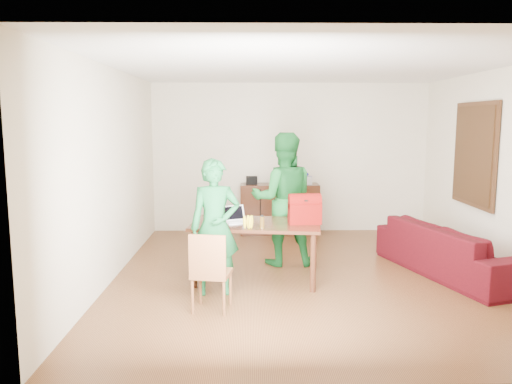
{
  "coord_description": "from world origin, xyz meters",
  "views": [
    {
      "loc": [
        -0.75,
        -6.34,
        2.03
      ],
      "look_at": [
        -0.66,
        0.03,
        1.11
      ],
      "focal_mm": 35.0,
      "sensor_mm": 36.0,
      "label": 1
    }
  ],
  "objects_px": {
    "person_far": "(283,199)",
    "sofa": "(452,249)",
    "person_near": "(215,227)",
    "bottle": "(262,222)",
    "laptop": "(237,220)",
    "chair": "(211,287)",
    "red_bag": "(305,212)",
    "table": "(256,230)"
  },
  "relations": [
    {
      "from": "sofa",
      "to": "bottle",
      "type": "bearing_deg",
      "value": 85.02
    },
    {
      "from": "chair",
      "to": "laptop",
      "type": "height_order",
      "value": "laptop"
    },
    {
      "from": "person_near",
      "to": "bottle",
      "type": "bearing_deg",
      "value": 6.88
    },
    {
      "from": "sofa",
      "to": "laptop",
      "type": "bearing_deg",
      "value": 77.43
    },
    {
      "from": "person_near",
      "to": "person_far",
      "type": "height_order",
      "value": "person_far"
    },
    {
      "from": "chair",
      "to": "sofa",
      "type": "bearing_deg",
      "value": 31.64
    },
    {
      "from": "bottle",
      "to": "red_bag",
      "type": "height_order",
      "value": "red_bag"
    },
    {
      "from": "table",
      "to": "person_far",
      "type": "relative_size",
      "value": 0.91
    },
    {
      "from": "person_far",
      "to": "table",
      "type": "bearing_deg",
      "value": 61.24
    },
    {
      "from": "laptop",
      "to": "sofa",
      "type": "distance_m",
      "value": 2.9
    },
    {
      "from": "chair",
      "to": "person_near",
      "type": "distance_m",
      "value": 0.77
    },
    {
      "from": "red_bag",
      "to": "sofa",
      "type": "bearing_deg",
      "value": 4.78
    },
    {
      "from": "person_near",
      "to": "chair",
      "type": "bearing_deg",
      "value": -97.74
    },
    {
      "from": "person_far",
      "to": "chair",
      "type": "bearing_deg",
      "value": 62.3
    },
    {
      "from": "chair",
      "to": "bottle",
      "type": "distance_m",
      "value": 1.06
    },
    {
      "from": "person_far",
      "to": "sofa",
      "type": "distance_m",
      "value": 2.36
    },
    {
      "from": "person_near",
      "to": "table",
      "type": "bearing_deg",
      "value": 37.28
    },
    {
      "from": "table",
      "to": "chair",
      "type": "relative_size",
      "value": 1.96
    },
    {
      "from": "person_far",
      "to": "laptop",
      "type": "bearing_deg",
      "value": 49.3
    },
    {
      "from": "red_bag",
      "to": "bottle",
      "type": "bearing_deg",
      "value": -154.35
    },
    {
      "from": "table",
      "to": "person_far",
      "type": "xyz_separation_m",
      "value": [
        0.39,
        0.74,
        0.28
      ]
    },
    {
      "from": "table",
      "to": "sofa",
      "type": "bearing_deg",
      "value": 12.13
    },
    {
      "from": "bottle",
      "to": "red_bag",
      "type": "bearing_deg",
      "value": 28.49
    },
    {
      "from": "table",
      "to": "person_near",
      "type": "distance_m",
      "value": 0.69
    },
    {
      "from": "table",
      "to": "person_far",
      "type": "bearing_deg",
      "value": 69.47
    },
    {
      "from": "person_near",
      "to": "bottle",
      "type": "height_order",
      "value": "person_near"
    },
    {
      "from": "person_near",
      "to": "sofa",
      "type": "distance_m",
      "value": 3.21
    },
    {
      "from": "chair",
      "to": "laptop",
      "type": "bearing_deg",
      "value": 85.51
    },
    {
      "from": "table",
      "to": "sofa",
      "type": "distance_m",
      "value": 2.64
    },
    {
      "from": "chair",
      "to": "red_bag",
      "type": "bearing_deg",
      "value": 51.34
    },
    {
      "from": "table",
      "to": "bottle",
      "type": "relative_size",
      "value": 10.59
    },
    {
      "from": "chair",
      "to": "person_near",
      "type": "bearing_deg",
      "value": 98.91
    },
    {
      "from": "table",
      "to": "bottle",
      "type": "height_order",
      "value": "bottle"
    },
    {
      "from": "person_far",
      "to": "red_bag",
      "type": "relative_size",
      "value": 4.68
    },
    {
      "from": "bottle",
      "to": "sofa",
      "type": "xyz_separation_m",
      "value": [
        2.54,
        0.56,
        -0.5
      ]
    },
    {
      "from": "laptop",
      "to": "bottle",
      "type": "xyz_separation_m",
      "value": [
        0.31,
        -0.32,
        0.04
      ]
    },
    {
      "from": "person_near",
      "to": "bottle",
      "type": "relative_size",
      "value": 9.92
    },
    {
      "from": "laptop",
      "to": "bottle",
      "type": "height_order",
      "value": "laptop"
    },
    {
      "from": "sofa",
      "to": "person_far",
      "type": "bearing_deg",
      "value": 59.44
    },
    {
      "from": "laptop",
      "to": "red_bag",
      "type": "distance_m",
      "value": 0.85
    },
    {
      "from": "table",
      "to": "person_far",
      "type": "distance_m",
      "value": 0.88
    },
    {
      "from": "laptop",
      "to": "red_bag",
      "type": "xyz_separation_m",
      "value": [
        0.85,
        -0.03,
        0.1
      ]
    }
  ]
}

